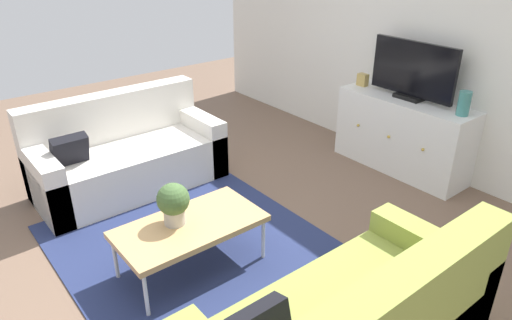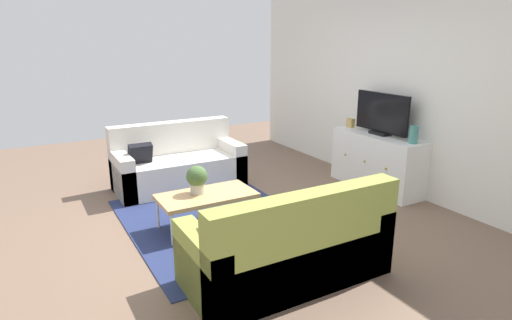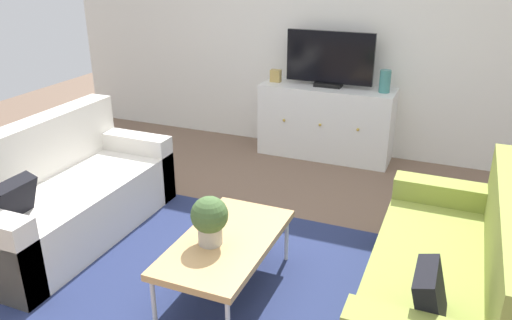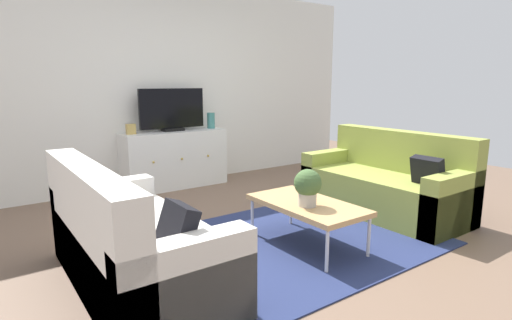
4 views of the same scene
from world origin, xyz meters
The scene contains 10 objects.
ground_plane centered at (0.00, 0.00, 0.00)m, with size 10.00×10.00×0.00m, color brown.
wall_back centered at (0.00, 2.55, 1.35)m, with size 6.40×0.12×2.70m, color silver.
area_rug centered at (0.00, -0.15, 0.01)m, with size 2.50×1.90×0.01m, color navy.
couch_left_side centered at (-1.43, -0.10, 0.29)m, with size 0.80×1.73×0.88m.
coffee_table centered at (0.07, -0.29, 0.36)m, with size 0.55×1.04×0.39m.
potted_plant centered at (0.00, -0.37, 0.56)m, with size 0.23×0.23×0.31m.
tv_console centered at (0.01, 2.27, 0.38)m, with size 1.39×0.47×0.76m.
flat_screen_tv centered at (0.01, 2.29, 1.04)m, with size 0.90×0.16×0.56m.
glass_vase centered at (0.58, 2.27, 0.87)m, with size 0.11×0.11×0.22m, color teal.
mantel_clock centered at (-0.56, 2.27, 0.83)m, with size 0.11×0.07×0.13m, color tan.
Camera 1 is at (2.53, -1.65, 2.25)m, focal length 32.86 mm.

